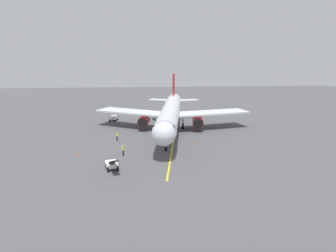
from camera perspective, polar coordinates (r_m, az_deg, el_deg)
ground_plane at (r=60.24m, az=-0.95°, el=-1.31°), size 220.00×220.00×0.00m
apron_lead_in_line at (r=55.38m, az=1.15°, el=-2.57°), size 6.77×39.50×0.01m
airplane at (r=60.60m, az=0.49°, el=2.64°), size 34.34×40.23×11.50m
ground_crew_marshaller at (r=46.06m, az=-8.88°, el=-4.75°), size 0.40×0.47×1.71m
ground_crew_wing_walker at (r=54.83m, az=-10.04°, el=-1.97°), size 0.41×0.27×1.71m
baggage_cart_near_nose at (r=72.97m, az=-2.26°, el=1.68°), size 2.05×2.85×1.27m
baggage_cart_portside at (r=73.38m, az=-10.72°, el=1.53°), size 2.25×2.92×1.27m
belt_loader_starboard_side at (r=40.75m, az=-11.05°, el=-7.44°), size 2.32×4.73×2.32m
safety_cone_nose_left at (r=47.90m, az=-17.40°, el=-5.28°), size 0.32×0.32×0.55m
safety_cone_nose_right at (r=52.21m, az=5.72°, el=-3.27°), size 0.32×0.32×0.55m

